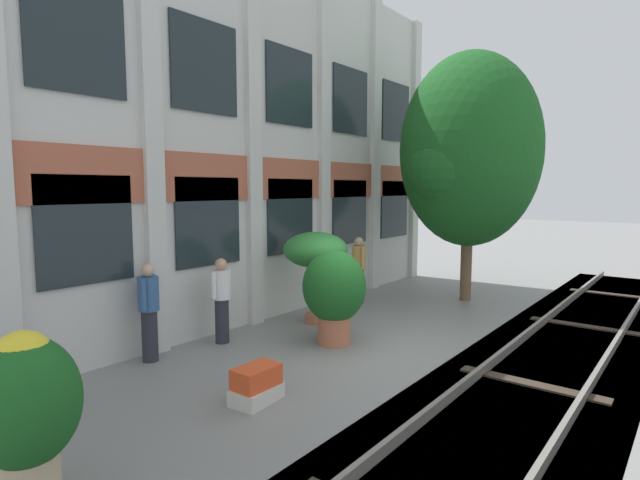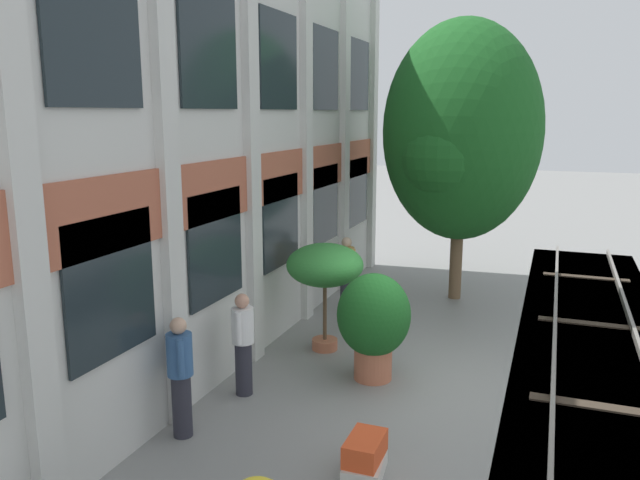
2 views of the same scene
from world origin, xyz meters
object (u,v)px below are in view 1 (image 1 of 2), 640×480
broadleaf_tree (470,154)px  resident_watching_tracks (222,298)px  resident_by_doorway (149,309)px  potted_plant_glazed_jar (334,290)px  potted_plant_square_trough (257,385)px  potted_plant_ribbed_drum (26,406)px  potted_plant_terracotta_small (315,252)px  resident_near_plants (359,268)px

broadleaf_tree → resident_watching_tracks: 7.25m
resident_by_doorway → potted_plant_glazed_jar: bearing=17.4°
potted_plant_square_trough → resident_watching_tracks: 2.85m
resident_watching_tracks → potted_plant_square_trough: bearing=-42.8°
resident_watching_tracks → resident_by_doorway: bearing=-108.3°
potted_plant_square_trough → potted_plant_glazed_jar: 2.90m
potted_plant_ribbed_drum → potted_plant_terracotta_small: potted_plant_terracotta_small is taller
potted_plant_terracotta_small → resident_watching_tracks: potted_plant_terracotta_small is taller
potted_plant_ribbed_drum → resident_watching_tracks: (4.34, 2.41, -0.13)m
potted_plant_glazed_jar → resident_watching_tracks: 2.11m
potted_plant_square_trough → potted_plant_terracotta_small: 4.28m
potted_plant_ribbed_drum → resident_near_plants: bearing=14.2°
broadleaf_tree → resident_by_doorway: bearing=162.7°
broadleaf_tree → potted_plant_terracotta_small: (-4.10, 1.71, -2.20)m
potted_plant_square_trough → resident_by_doorway: (0.04, 2.55, 0.65)m
potted_plant_glazed_jar → potted_plant_ribbed_drum: bearing=-172.7°
potted_plant_glazed_jar → resident_watching_tracks: size_ratio=1.10×
potted_plant_ribbed_drum → broadleaf_tree: bearing=1.0°
potted_plant_ribbed_drum → resident_by_doorway: 3.90m
potted_plant_square_trough → potted_plant_glazed_jar: (2.71, 0.68, 0.77)m
potted_plant_ribbed_drum → potted_plant_terracotta_small: bearing=16.2°
resident_watching_tracks → resident_near_plants: bearing=75.9°
potted_plant_ribbed_drum → potted_plant_terracotta_small: 6.80m
potted_plant_square_trough → potted_plant_glazed_jar: bearing=14.1°
potted_plant_square_trough → resident_watching_tracks: resident_watching_tracks is taller
potted_plant_ribbed_drum → potted_plant_glazed_jar: size_ratio=0.95×
broadleaf_tree → potted_plant_terracotta_small: size_ratio=3.19×
resident_watching_tracks → resident_near_plants: resident_near_plants is taller
potted_plant_ribbed_drum → resident_near_plants: resident_near_plants is taller
broadleaf_tree → potted_plant_square_trough: broadleaf_tree is taller
broadleaf_tree → potted_plant_ribbed_drum: broadleaf_tree is taller
potted_plant_ribbed_drum → resident_by_doorway: potted_plant_ribbed_drum is taller
resident_by_doorway → resident_watching_tracks: bearing=45.3°
resident_by_doorway → resident_near_plants: bearing=48.5°
potted_plant_ribbed_drum → potted_plant_terracotta_small: size_ratio=0.85×
resident_watching_tracks → resident_near_plants: 4.30m
broadleaf_tree → potted_plant_glazed_jar: broadleaf_tree is taller
resident_near_plants → broadleaf_tree: bearing=-14.8°
potted_plant_ribbed_drum → potted_plant_square_trough: bearing=0.7°
potted_plant_glazed_jar → resident_near_plants: bearing=25.8°
potted_plant_glazed_jar → resident_by_doorway: (-2.67, 1.87, -0.12)m
potted_plant_square_trough → potted_plant_ribbed_drum: (-2.88, -0.04, 0.75)m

